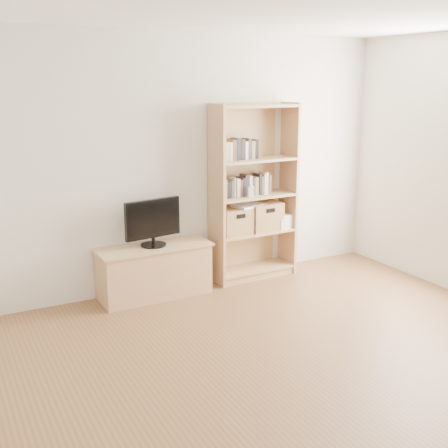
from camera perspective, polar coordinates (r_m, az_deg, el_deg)
floor at (r=4.25m, az=11.92°, el=-16.00°), size 4.50×5.00×0.01m
back_wall at (r=5.85m, az=-3.24°, el=6.25°), size 4.50×0.02×2.60m
tv_stand at (r=5.72m, az=-7.09°, el=-4.86°), size 1.11×0.44×0.51m
bookshelf at (r=6.07m, az=3.06°, el=3.19°), size 0.96×0.37×1.90m
television at (r=5.57m, az=-7.25°, el=0.09°), size 0.59×0.13×0.47m
books_row_mid at (r=6.07m, az=2.96°, el=4.10°), size 0.87×0.20×0.23m
books_row_upper at (r=5.90m, az=1.26°, el=7.51°), size 0.38×0.14×0.20m
baby_monitor at (r=5.92m, az=2.75°, el=3.26°), size 0.07×0.05×0.11m
basket_left at (r=5.99m, az=1.01°, el=0.31°), size 0.36×0.30×0.28m
basket_right at (r=6.18m, az=3.95°, el=0.82°), size 0.38×0.32×0.30m
laptop at (r=6.04m, az=2.48°, el=1.92°), size 0.37×0.30×0.03m
magazine_stack at (r=6.32m, az=5.54°, el=0.28°), size 0.26×0.32×0.13m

